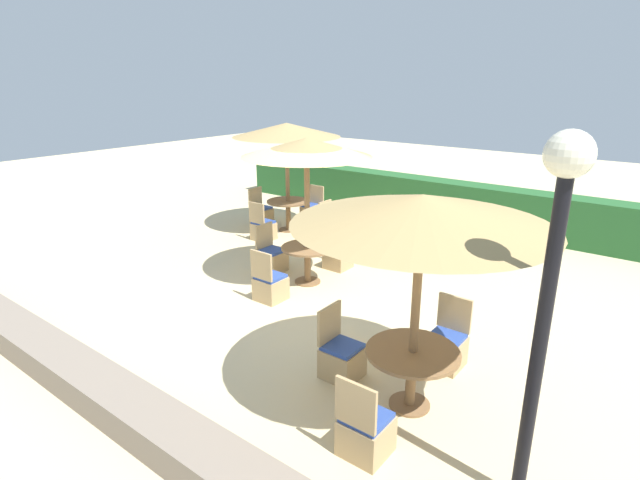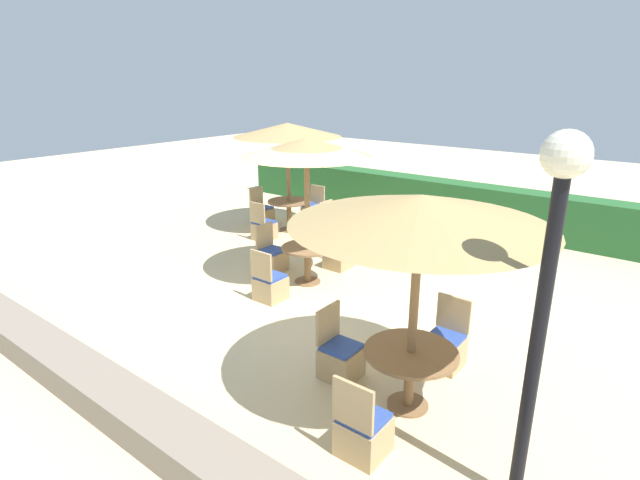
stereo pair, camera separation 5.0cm
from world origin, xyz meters
name	(u,v)px [view 1 (the left image)]	position (x,y,z in m)	size (l,w,h in m)	color
ground_plane	(299,297)	(0.00, 0.00, 0.00)	(40.00, 40.00, 0.00)	beige
hedge_row	(445,202)	(0.00, 5.97, 0.55)	(13.00, 0.70, 1.10)	#28602D
stone_border	(98,388)	(0.00, -3.69, 0.19)	(10.00, 0.56, 0.37)	gray
lamp_post	(553,257)	(4.37, -2.14, 2.35)	(0.36, 0.36, 3.32)	black
parasol_back_left	(286,130)	(-2.78, 2.92, 2.46)	(2.56, 2.56, 2.63)	olive
round_table_back_left	(288,207)	(-2.78, 2.92, 0.59)	(1.04, 1.04, 0.76)	olive
patio_chair_back_left_west	(261,214)	(-3.74, 2.94, 0.26)	(0.46, 0.46, 0.93)	tan
patio_chair_back_left_south	(263,229)	(-2.75, 1.98, 0.26)	(0.46, 0.46, 0.93)	tan
patio_chair_back_left_north	(312,211)	(-2.83, 3.94, 0.26)	(0.46, 0.46, 0.93)	tan
patio_chair_back_left_east	(318,227)	(-1.81, 2.89, 0.26)	(0.46, 0.46, 0.93)	tan
parasol_front_right	(422,211)	(2.95, -1.52, 2.36)	(2.75, 2.75, 2.53)	olive
round_table_front_right	(412,362)	(2.95, -1.52, 0.57)	(1.07, 1.07, 0.73)	olive
patio_chair_front_right_north	(446,347)	(2.91, -0.46, 0.26)	(0.46, 0.46, 0.93)	tan
patio_chair_front_right_south	(365,432)	(2.95, -2.50, 0.26)	(0.46, 0.46, 0.93)	tan
patio_chair_front_right_west	(341,358)	(1.96, -1.51, 0.26)	(0.46, 0.46, 0.93)	tan
parasol_center	(307,148)	(-0.31, 0.62, 2.49)	(2.27, 2.27, 2.67)	olive
round_table_center	(308,255)	(-0.31, 0.62, 0.54)	(0.96, 0.96, 0.70)	olive
patio_chair_center_west	(272,258)	(-1.24, 0.65, 0.26)	(0.46, 0.46, 0.93)	tan
patio_chair_center_south	(270,286)	(-0.34, -0.37, 0.26)	(0.46, 0.46, 0.93)	tan
patio_chair_center_north	(339,255)	(-0.29, 1.59, 0.26)	(0.46, 0.46, 0.93)	tan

